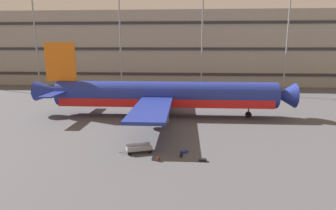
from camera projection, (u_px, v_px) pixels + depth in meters
ground_plane at (149, 119)px, 41.95m from camera, size 600.00×600.00×0.00m
terminal_structure at (168, 48)px, 83.50m from camera, size 171.38×20.87×19.51m
airliner at (163, 95)px, 42.76m from camera, size 39.06×31.42×11.05m
light_mast_left at (35, 35)px, 69.75m from camera, size 1.80×0.50×22.61m
light_mast_center_left at (120, 27)px, 67.99m from camera, size 1.80×0.50×26.37m
light_mast_center_right at (202, 28)px, 66.79m from camera, size 1.80×0.50×25.67m
light_mast_right at (288, 31)px, 65.66m from camera, size 1.80×0.50×24.27m
suitcase_navy at (184, 152)px, 28.54m from camera, size 0.83×0.84×0.24m
suitcase_small at (203, 160)px, 26.46m from camera, size 0.75×0.55×0.23m
backpack_teal at (181, 155)px, 27.43m from camera, size 0.38×0.38×0.46m
backpack_large at (158, 159)px, 26.41m from camera, size 0.36×0.30×0.50m
baggage_cart at (139, 148)px, 28.58m from camera, size 3.34×2.05×0.82m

